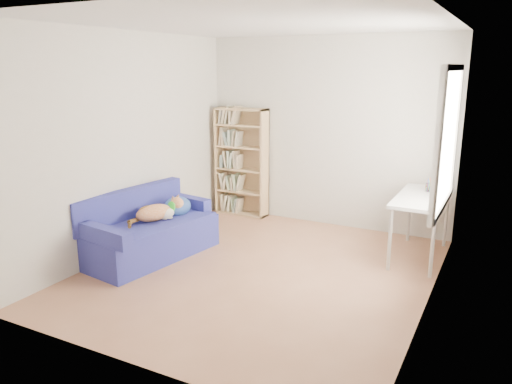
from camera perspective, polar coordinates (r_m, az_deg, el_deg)
ground at (r=5.54m, az=0.44°, el=-9.11°), size 4.00×4.00×0.00m
room_shell at (r=5.11m, az=1.65°, el=7.92°), size 3.54×4.04×2.62m
sofa at (r=6.03m, az=-12.10°, el=-4.36°), size 0.99×1.70×0.79m
bookshelf at (r=7.46m, az=-1.65°, el=2.97°), size 0.80×0.25×1.60m
desk at (r=6.04m, az=18.44°, el=-1.12°), size 0.55×1.19×0.75m
pen_cup at (r=6.24m, az=19.18°, el=0.60°), size 0.09×0.09×0.16m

